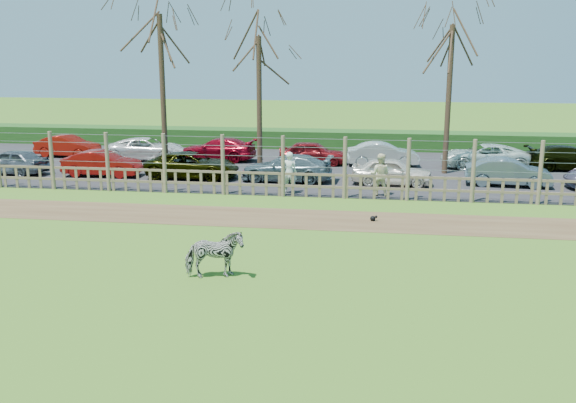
# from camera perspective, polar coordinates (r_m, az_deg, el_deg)

# --- Properties ---
(ground) EXTENTS (120.00, 120.00, 0.00)m
(ground) POSITION_cam_1_polar(r_m,az_deg,el_deg) (18.68, -4.15, -4.93)
(ground) COLOR olive
(ground) RESTS_ON ground
(dirt_strip) EXTENTS (34.00, 2.80, 0.01)m
(dirt_strip) POSITION_cam_1_polar(r_m,az_deg,el_deg) (22.91, -1.76, -1.45)
(dirt_strip) COLOR brown
(dirt_strip) RESTS_ON ground
(asphalt) EXTENTS (44.00, 13.00, 0.04)m
(asphalt) POSITION_cam_1_polar(r_m,az_deg,el_deg) (32.58, 1.28, 2.99)
(asphalt) COLOR #232326
(asphalt) RESTS_ON ground
(hedge) EXTENTS (46.00, 2.00, 1.10)m
(hedge) POSITION_cam_1_polar(r_m,az_deg,el_deg) (39.37, 2.53, 5.54)
(hedge) COLOR #1E4716
(hedge) RESTS_ON ground
(fence) EXTENTS (30.16, 0.16, 2.50)m
(fence) POSITION_cam_1_polar(r_m,az_deg,el_deg) (26.10, -0.44, 2.18)
(fence) COLOR brown
(fence) RESTS_ON ground
(tree_left) EXTENTS (4.80, 4.80, 7.88)m
(tree_left) POSITION_cam_1_polar(r_m,az_deg,el_deg) (31.58, -11.21, 12.64)
(tree_left) COLOR #3D2B1E
(tree_left) RESTS_ON ground
(tree_mid) EXTENTS (4.80, 4.80, 6.83)m
(tree_mid) POSITION_cam_1_polar(r_m,az_deg,el_deg) (31.39, -2.60, 11.50)
(tree_mid) COLOR #3D2B1E
(tree_mid) RESTS_ON ground
(tree_right) EXTENTS (4.80, 4.80, 7.35)m
(tree_right) POSITION_cam_1_polar(r_m,az_deg,el_deg) (31.49, 14.25, 11.80)
(tree_right) COLOR #3D2B1E
(tree_right) RESTS_ON ground
(zebra) EXTENTS (1.65, 1.11, 1.28)m
(zebra) POSITION_cam_1_polar(r_m,az_deg,el_deg) (16.87, -6.58, -4.70)
(zebra) COLOR gray
(zebra) RESTS_ON ground
(visitor_a) EXTENTS (0.67, 0.48, 1.72)m
(visitor_a) POSITION_cam_1_polar(r_m,az_deg,el_deg) (26.61, 0.11, 2.61)
(visitor_a) COLOR silver
(visitor_a) RESTS_ON asphalt
(visitor_b) EXTENTS (0.94, 0.79, 1.72)m
(visitor_b) POSITION_cam_1_polar(r_m,az_deg,el_deg) (26.42, 8.17, 2.39)
(visitor_b) COLOR beige
(visitor_b) RESTS_ON asphalt
(crow) EXTENTS (0.26, 0.19, 0.21)m
(crow) POSITION_cam_1_polar(r_m,az_deg,el_deg) (22.64, 7.58, -1.49)
(crow) COLOR black
(crow) RESTS_ON ground
(car_0) EXTENTS (3.68, 1.87, 1.20)m
(car_0) POSITION_cam_1_polar(r_m,az_deg,el_deg) (33.50, -23.32, 3.27)
(car_0) COLOR #4F5860
(car_0) RESTS_ON asphalt
(car_1) EXTENTS (3.69, 1.41, 1.20)m
(car_1) POSITION_cam_1_polar(r_m,az_deg,el_deg) (31.52, -16.20, 3.26)
(car_1) COLOR maroon
(car_1) RESTS_ON asphalt
(car_2) EXTENTS (4.40, 2.18, 1.20)m
(car_2) POSITION_cam_1_polar(r_m,az_deg,el_deg) (30.15, -8.49, 3.21)
(car_2) COLOR black
(car_2) RESTS_ON asphalt
(car_3) EXTENTS (4.21, 1.89, 1.20)m
(car_3) POSITION_cam_1_polar(r_m,az_deg,el_deg) (29.09, -0.11, 3.00)
(car_3) COLOR slate
(car_3) RESTS_ON asphalt
(car_4) EXTENTS (3.60, 1.63, 1.20)m
(car_4) POSITION_cam_1_polar(r_m,az_deg,el_deg) (28.66, 9.22, 2.67)
(car_4) COLOR silver
(car_4) RESTS_ON asphalt
(car_5) EXTENTS (3.74, 1.57, 1.20)m
(car_5) POSITION_cam_1_polar(r_m,az_deg,el_deg) (29.67, 18.98, 2.47)
(car_5) COLOR #50636A
(car_5) RESTS_ON asphalt
(car_7) EXTENTS (3.77, 1.69, 1.20)m
(car_7) POSITION_cam_1_polar(r_m,az_deg,el_deg) (37.90, -18.98, 4.67)
(car_7) COLOR #95130A
(car_7) RESTS_ON asphalt
(car_8) EXTENTS (4.51, 2.46, 1.20)m
(car_8) POSITION_cam_1_polar(r_m,az_deg,el_deg) (35.70, -12.45, 4.60)
(car_8) COLOR white
(car_8) RESTS_ON asphalt
(car_9) EXTENTS (4.28, 2.09, 1.20)m
(car_9) POSITION_cam_1_polar(r_m,az_deg,el_deg) (34.89, -6.25, 4.63)
(car_9) COLOR maroon
(car_9) RESTS_ON asphalt
(car_10) EXTENTS (3.53, 1.44, 1.20)m
(car_10) POSITION_cam_1_polar(r_m,az_deg,el_deg) (33.53, 2.22, 4.35)
(car_10) COLOR maroon
(car_10) RESTS_ON asphalt
(car_11) EXTENTS (3.74, 1.59, 1.20)m
(car_11) POSITION_cam_1_polar(r_m,az_deg,el_deg) (33.40, 8.44, 4.18)
(car_11) COLOR beige
(car_11) RESTS_ON asphalt
(car_12) EXTENTS (4.48, 2.38, 1.20)m
(car_12) POSITION_cam_1_polar(r_m,az_deg,el_deg) (33.92, 17.02, 3.89)
(car_12) COLOR silver
(car_12) RESTS_ON asphalt
(car_13) EXTENTS (4.22, 1.90, 1.20)m
(car_13) POSITION_cam_1_polar(r_m,az_deg,el_deg) (34.75, 23.71, 3.56)
(car_13) COLOR black
(car_13) RESTS_ON asphalt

